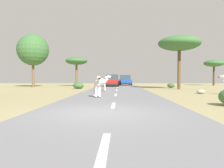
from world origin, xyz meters
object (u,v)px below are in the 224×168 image
at_px(zebra_0, 97,84).
at_px(bush_3, 78,86).
at_px(tree_6, 33,50).
at_px(rock_1, 201,92).
at_px(car_1, 125,80).
at_px(tree_0, 214,64).
at_px(bush_2, 171,85).
at_px(zebra_2, 102,82).
at_px(tree_2, 76,61).
at_px(tree_1, 179,44).
at_px(car_0, 112,81).

xyz_separation_m(zebra_0, bush_3, (-3.44, 11.97, -0.49)).
bearing_deg(tree_6, rock_1, -33.53).
relative_size(zebra_0, car_1, 0.32).
height_order(tree_0, bush_3, tree_0).
distance_m(tree_0, bush_3, 24.07).
relative_size(tree_6, bush_2, 7.40).
bearing_deg(zebra_2, car_1, 161.71).
bearing_deg(tree_0, tree_2, -169.34).
distance_m(tree_1, rock_1, 8.93).
bearing_deg(zebra_0, rock_1, -168.87).
distance_m(zebra_2, bush_3, 6.63).
xyz_separation_m(tree_0, bush_3, (-20.72, -11.78, -3.32)).
height_order(tree_0, tree_2, tree_2).
distance_m(tree_0, tree_2, 22.83).
bearing_deg(zebra_2, tree_6, -144.20).
bearing_deg(tree_0, zebra_2, -134.91).
distance_m(car_0, bush_2, 8.76).
height_order(tree_6, bush_3, tree_6).
bearing_deg(car_0, zebra_2, 89.76).
bearing_deg(bush_3, tree_0, 29.62).
height_order(car_0, tree_6, tree_6).
bearing_deg(tree_2, zebra_0, -75.22).
bearing_deg(car_0, tree_0, -162.52).
bearing_deg(car_1, tree_2, 26.68).
relative_size(car_1, bush_3, 3.57).
distance_m(tree_2, bush_2, 14.43).
bearing_deg(car_0, tree_1, 137.76).
bearing_deg(rock_1, zebra_0, -153.07).
bearing_deg(zebra_0, bush_3, -89.77).
xyz_separation_m(zebra_2, bush_2, (8.34, 8.95, -0.65)).
relative_size(zebra_2, tree_2, 0.36).
relative_size(zebra_2, tree_1, 0.26).
height_order(tree_0, bush_2, tree_0).
height_order(car_1, tree_1, tree_1).
relative_size(tree_1, bush_2, 6.11).
relative_size(zebra_0, tree_1, 0.24).
height_order(zebra_0, car_0, car_0).
xyz_separation_m(zebra_2, tree_6, (-10.34, 10.02, 4.19)).
height_order(zebra_0, bush_2, zebra_0).
bearing_deg(zebra_2, zebra_0, -8.34).
bearing_deg(bush_3, rock_1, -35.02).
bearing_deg(zebra_2, bush_3, -160.67).
bearing_deg(car_1, bush_2, 118.55).
bearing_deg(car_1, tree_1, 110.17).
xyz_separation_m(zebra_0, rock_1, (7.91, 4.02, -0.69)).
distance_m(tree_1, bush_3, 12.56).
relative_size(tree_0, bush_2, 4.38).
xyz_separation_m(tree_0, rock_1, (-9.37, -19.74, -3.51)).
bearing_deg(tree_1, car_1, 114.60).
bearing_deg(zebra_0, tree_0, -141.85).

